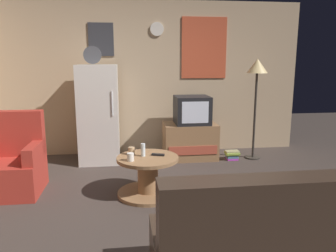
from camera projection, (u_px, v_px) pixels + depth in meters
ground_plane at (164, 214)px, 3.42m from camera, size 12.00×12.00×0.00m
wall_with_art at (148, 78)px, 5.55m from camera, size 5.20×0.12×2.52m
fridge at (99, 114)px, 5.08m from camera, size 0.60×0.62×1.77m
tv_stand at (190, 141)px, 5.32m from camera, size 0.84×0.53×0.57m
crt_tv at (192, 110)px, 5.22m from camera, size 0.54×0.51×0.44m
standing_lamp at (257, 74)px, 5.11m from camera, size 0.32×0.32×1.59m
coffee_table at (148, 176)px, 3.87m from camera, size 0.72×0.72×0.47m
wine_glass at (143, 150)px, 3.84m from camera, size 0.05×0.05×0.15m
mug_ceramic_white at (130, 157)px, 3.66m from camera, size 0.08×0.08×0.09m
mug_ceramic_tan at (131, 151)px, 3.91m from camera, size 0.08×0.08×0.09m
remote_control at (158, 155)px, 3.87m from camera, size 0.16×0.09×0.02m
armchair at (12, 165)px, 3.95m from camera, size 0.68×0.68×0.96m
couch at (280, 251)px, 2.22m from camera, size 1.70×0.80×0.92m
book_stack at (232, 155)px, 5.28m from camera, size 0.22×0.17×0.15m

